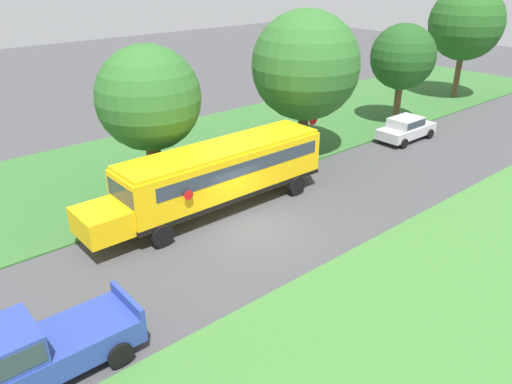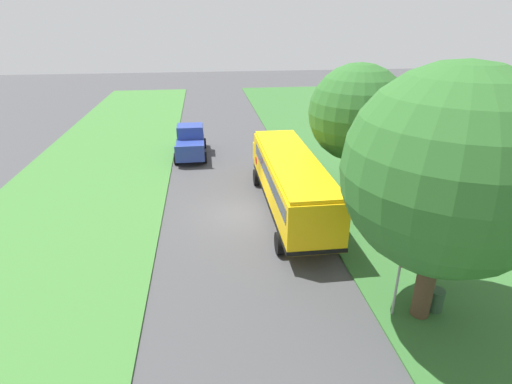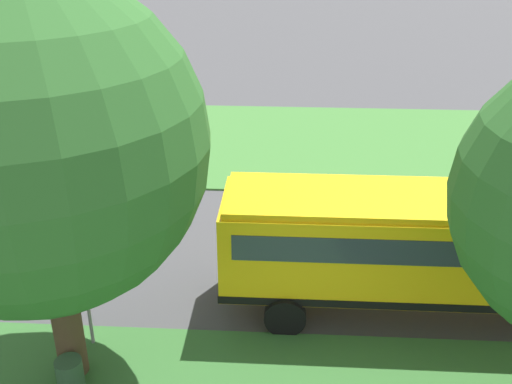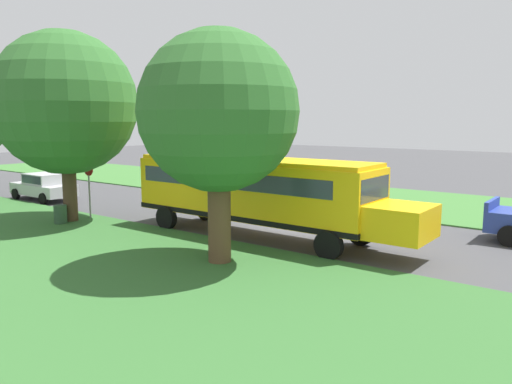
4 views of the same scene
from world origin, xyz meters
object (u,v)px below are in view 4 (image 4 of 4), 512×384
(trash_bin, at_px, (61,215))
(oak_tree_roadside_mid, at_px, (64,101))
(school_bus, at_px, (258,189))
(car_silver_nearest, at_px, (44,185))
(stop_sign, at_px, (89,183))
(oak_tree_beside_bus, at_px, (218,107))

(trash_bin, bearing_deg, oak_tree_roadside_mid, 19.21)
(school_bus, distance_m, trash_bin, 9.21)
(car_silver_nearest, xyz_separation_m, stop_sign, (-1.80, -7.09, 0.86))
(school_bus, xyz_separation_m, stop_sign, (-1.93, 8.43, -0.19))
(oak_tree_beside_bus, height_order, oak_tree_roadside_mid, oak_tree_roadside_mid)
(trash_bin, bearing_deg, stop_sign, 1.75)
(school_bus, relative_size, trash_bin, 13.80)
(school_bus, bearing_deg, stop_sign, 102.91)
(school_bus, bearing_deg, oak_tree_roadside_mid, 108.68)
(oak_tree_roadside_mid, height_order, trash_bin, oak_tree_roadside_mid)
(car_silver_nearest, height_order, oak_tree_roadside_mid, oak_tree_roadside_mid)
(school_bus, relative_size, stop_sign, 4.53)
(car_silver_nearest, relative_size, stop_sign, 1.61)
(school_bus, height_order, oak_tree_roadside_mid, oak_tree_roadside_mid)
(oak_tree_beside_bus, height_order, stop_sign, oak_tree_beside_bus)
(oak_tree_roadside_mid, bearing_deg, car_silver_nearest, 68.21)
(stop_sign, relative_size, trash_bin, 3.04)
(school_bus, height_order, trash_bin, school_bus)
(oak_tree_beside_bus, bearing_deg, stop_sign, 79.11)
(school_bus, bearing_deg, car_silver_nearest, 90.49)
(stop_sign, bearing_deg, car_silver_nearest, 75.76)
(car_silver_nearest, bearing_deg, stop_sign, -104.24)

